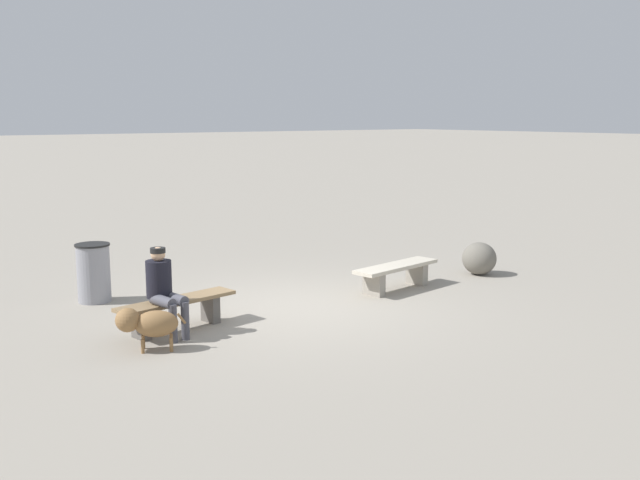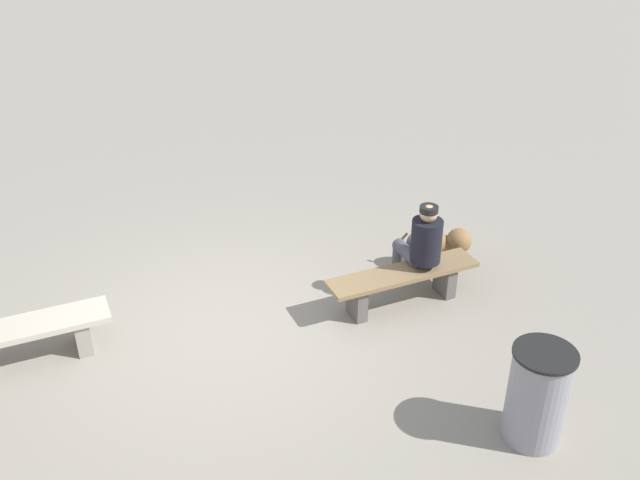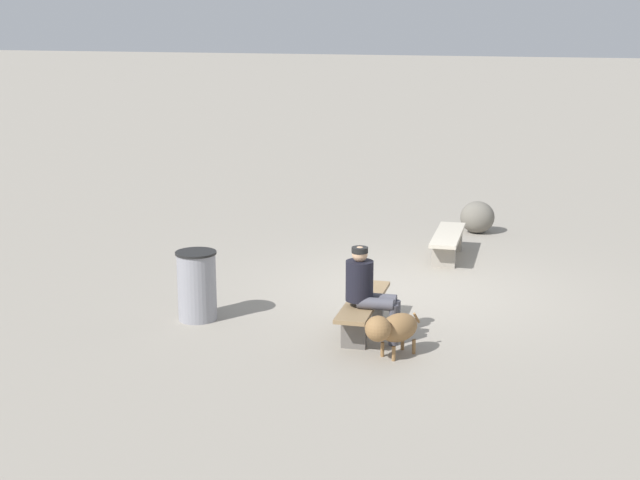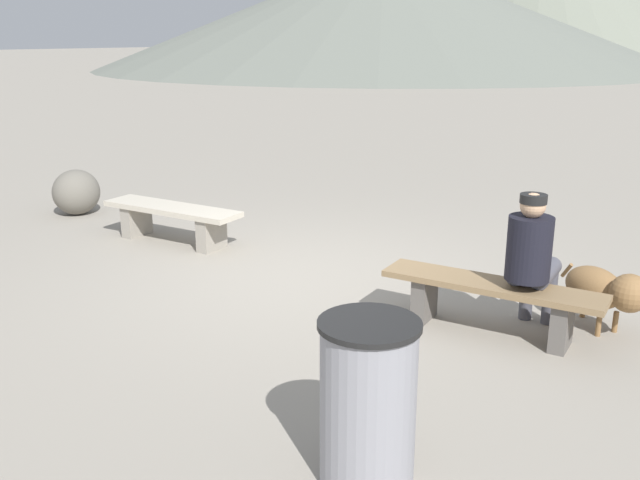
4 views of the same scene
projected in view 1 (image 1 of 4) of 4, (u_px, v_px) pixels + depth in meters
The scene contains 7 objects.
ground at pixel (295, 310), 11.29m from camera, with size 210.00×210.00×0.06m, color gray.
bench_left at pixel (396, 272), 12.44m from camera, with size 1.81×0.69×0.43m.
bench_right at pixel (177, 308), 10.09m from camera, with size 1.81×0.64×0.44m.
seated_person at pixel (163, 286), 9.77m from camera, with size 0.40×0.69×1.20m.
dog at pixel (148, 323), 9.18m from camera, with size 0.81×0.58×0.57m.
trash_bin at pixel (94, 273), 11.61m from camera, with size 0.55×0.55×0.94m.
boulder at pixel (479, 259), 13.62m from camera, with size 0.60×0.64×0.61m, color #6B665B.
Camera 1 is at (6.24, 9.00, 2.94)m, focal length 41.03 mm.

